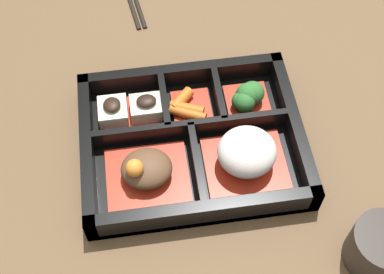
# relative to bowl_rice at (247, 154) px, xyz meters

# --- Properties ---
(ground_plane) EXTENTS (3.00, 3.00, 0.00)m
(ground_plane) POSITION_rel_bowl_rice_xyz_m (0.06, -0.04, -0.04)
(ground_plane) COLOR brown
(bento_base) EXTENTS (0.27, 0.21, 0.01)m
(bento_base) POSITION_rel_bowl_rice_xyz_m (0.06, -0.04, -0.03)
(bento_base) COLOR black
(bento_base) RESTS_ON ground_plane
(bento_rim) EXTENTS (0.27, 0.21, 0.04)m
(bento_rim) POSITION_rel_bowl_rice_xyz_m (0.06, -0.04, -0.02)
(bento_rim) COLOR black
(bento_rim) RESTS_ON ground_plane
(bowl_rice) EXTENTS (0.10, 0.08, 0.05)m
(bowl_rice) POSITION_rel_bowl_rice_xyz_m (0.00, 0.00, 0.00)
(bowl_rice) COLOR #B22D19
(bowl_rice) RESTS_ON bento_base
(bowl_stew) EXTENTS (0.10, 0.08, 0.05)m
(bowl_stew) POSITION_rel_bowl_rice_xyz_m (0.12, 0.00, -0.01)
(bowl_stew) COLOR #B22D19
(bowl_stew) RESTS_ON bento_base
(bowl_greens) EXTENTS (0.06, 0.06, 0.04)m
(bowl_greens) POSITION_rel_bowl_rice_xyz_m (-0.02, -0.09, -0.01)
(bowl_greens) COLOR #B22D19
(bowl_greens) RESTS_ON bento_base
(bowl_carrots) EXTENTS (0.06, 0.06, 0.02)m
(bowl_carrots) POSITION_rel_bowl_rice_xyz_m (0.06, -0.09, -0.02)
(bowl_carrots) COLOR #B22D19
(bowl_carrots) RESTS_ON bento_base
(bowl_tofu) EXTENTS (0.08, 0.06, 0.03)m
(bowl_tofu) POSITION_rel_bowl_rice_xyz_m (0.13, -0.09, -0.01)
(bowl_tofu) COLOR #B22D19
(bowl_tofu) RESTS_ON bento_base
(tea_cup) EXTENTS (0.07, 0.07, 0.06)m
(tea_cup) POSITION_rel_bowl_rice_xyz_m (-0.12, 0.13, -0.01)
(tea_cup) COLOR #2D2823
(tea_cup) RESTS_ON ground_plane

